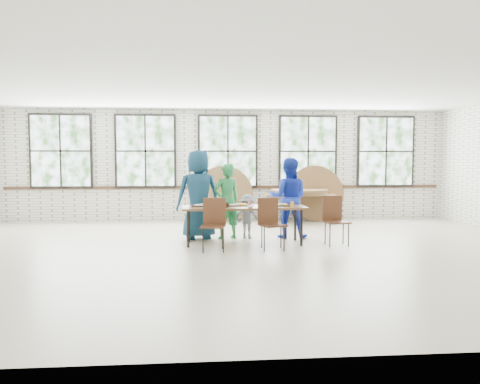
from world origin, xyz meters
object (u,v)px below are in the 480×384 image
object	(u,v)px
dining_table	(244,209)
storage_table	(299,196)
chair_near_right	(270,219)
chair_near_left	(214,220)

from	to	relation	value
dining_table	storage_table	bearing A→B (deg)	58.88
chair_near_right	chair_near_left	bearing A→B (deg)	162.74
dining_table	chair_near_left	bearing A→B (deg)	-137.86
chair_near_left	storage_table	size ratio (longest dim) A/B	0.52
chair_near_right	storage_table	world-z (taller)	chair_near_right
chair_near_left	chair_near_right	distance (m)	1.05
chair_near_left	chair_near_right	size ratio (longest dim) A/B	1.00
chair_near_left	storage_table	bearing A→B (deg)	67.73
dining_table	storage_table	distance (m)	3.54
dining_table	chair_near_right	world-z (taller)	chair_near_right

